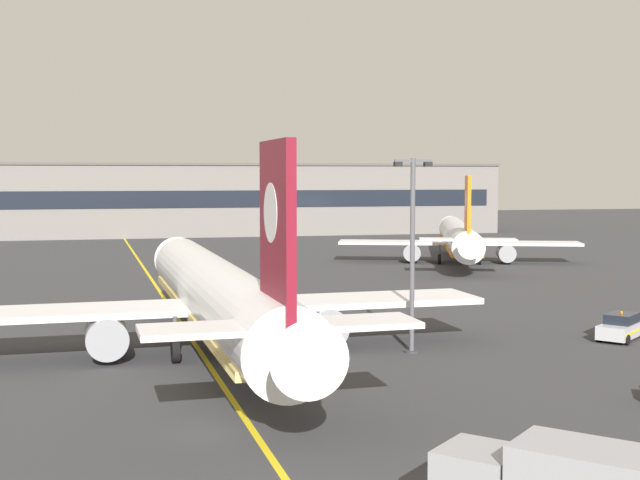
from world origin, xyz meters
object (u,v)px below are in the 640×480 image
service_car_fifth (621,327)px  safety_cone_by_nose_gear (194,307)px  airliner_background (459,238)px  apron_lamp_post (412,251)px  airliner_foreground (217,296)px

service_car_fifth → safety_cone_by_nose_gear: 30.78m
airliner_background → safety_cone_by_nose_gear: size_ratio=64.07×
airliner_background → apron_lamp_post: bearing=-115.2°
apron_lamp_post → airliner_background: bearing=64.8°
service_car_fifth → safety_cone_by_nose_gear: size_ratio=7.97×
airliner_foreground → airliner_background: 55.96m
airliner_foreground → safety_cone_by_nose_gear: bearing=89.7°
airliner_background → service_car_fifth: (-8.22, -46.49, -2.18)m
service_car_fifth → safety_cone_by_nose_gear: bearing=144.3°
apron_lamp_post → service_car_fifth: size_ratio=2.56×
airliner_foreground → safety_cone_by_nose_gear: airliner_foreground is taller
airliner_background → apron_lamp_post: 52.25m
airliner_foreground → service_car_fifth: airliner_foreground is taller
apron_lamp_post → service_car_fifth: bearing=2.8°
airliner_foreground → airliner_background: bearing=53.5°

